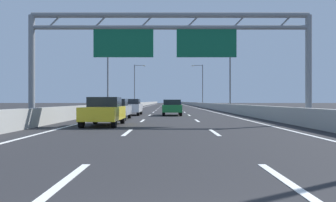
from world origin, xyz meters
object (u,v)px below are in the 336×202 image
streetlamp_right_far (202,83)px  yellow_car (105,111)px  sign_gantry (170,39)px  blue_car (179,102)px  green_car (173,107)px  black_car (170,103)px  streetlamp_right_mid (229,68)px  streetlamp_left_far (136,83)px  silver_car (117,109)px  streetlamp_left_mid (110,68)px  red_car (169,103)px  white_car (132,107)px

streetlamp_right_far → yellow_car: 63.73m
sign_gantry → blue_car: bearing=88.0°
green_car → black_car: black_car is taller
streetlamp_right_far → black_car: size_ratio=2.18×
sign_gantry → streetlamp_right_mid: streetlamp_right_mid is taller
streetlamp_left_far → silver_car: streetlamp_left_far is taller
streetlamp_left_mid → yellow_car: streetlamp_left_mid is taller
blue_car → yellow_car: yellow_car is taller
streetlamp_right_mid → streetlamp_right_far: 36.31m
streetlamp_right_far → sign_gantry: bearing=-97.0°
red_car → streetlamp_right_mid: bearing=-82.3°
green_car → yellow_car: size_ratio=0.96×
streetlamp_left_far → green_car: 49.99m
streetlamp_right_far → blue_car: bearing=94.0°
green_car → yellow_car: (-3.77, -13.43, 0.04)m
streetlamp_left_far → streetlamp_right_mid: bearing=-67.6°
green_car → silver_car: silver_car is taller
red_car → green_car: (0.32, -68.35, -0.05)m
sign_gantry → streetlamp_right_mid: bearing=73.2°
red_car → silver_car: bearing=-92.8°
streetlamp_right_far → blue_car: (-3.63, 52.15, -4.66)m
sign_gantry → streetlamp_right_mid: size_ratio=1.70×
streetlamp_right_mid → silver_car: streetlamp_right_mid is taller
streetlamp_left_far → red_car: bearing=68.9°
streetlamp_left_far → black_car: streetlamp_left_far is taller
yellow_car → sign_gantry: bearing=20.6°
blue_car → black_car: 54.21m
streetlamp_left_far → white_car: streetlamp_left_far is taller
green_car → silver_car: size_ratio=0.99×
streetlamp_left_far → streetlamp_right_far: 14.93m
streetlamp_right_far → silver_car: (-11.23, -56.31, -4.65)m
streetlamp_left_mid → streetlamp_right_mid: bearing=0.0°
white_car → sign_gantry: bearing=-74.7°
white_car → silver_car: bearing=-91.7°
sign_gantry → black_car: size_ratio=3.71×
streetlamp_left_far → green_car: size_ratio=2.21×
streetlamp_right_far → black_car: bearing=-165.4°
streetlamp_left_far → silver_car: size_ratio=2.18×
streetlamp_left_mid → streetlamp_right_far: 39.26m
streetlamp_right_mid → streetlamp_left_far: size_ratio=1.00×
streetlamp_left_far → blue_car: 53.56m
streetlamp_left_mid → green_car: bearing=-59.1°
blue_car → white_car: white_car is taller
silver_car → streetlamp_left_mid: bearing=100.5°
streetlamp_left_mid → green_car: streetlamp_left_mid is taller
sign_gantry → yellow_car: size_ratio=3.60×
streetlamp_right_far → yellow_car: size_ratio=2.12×
sign_gantry → silver_car: 7.42m
green_car → white_car: bearing=171.2°
green_car → silver_car: (-4.01, -7.14, 0.02)m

